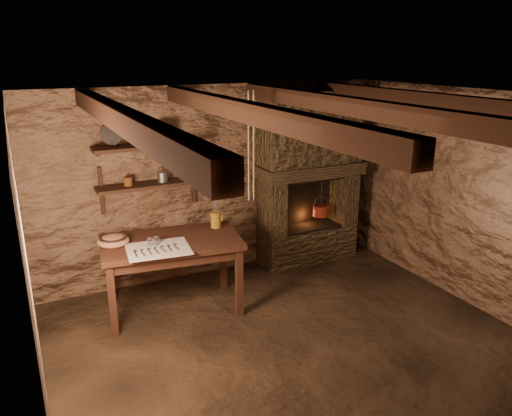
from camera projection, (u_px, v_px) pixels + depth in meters
name	position (u px, v px, depth m)	size (l,w,h in m)	color
floor	(293.00, 344.00, 4.94)	(4.50, 4.50, 0.00)	black
back_wall	(215.00, 182.00, 6.29)	(4.50, 0.04, 2.40)	#513526
front_wall	(473.00, 339.00, 2.87)	(4.50, 0.04, 2.40)	#513526
left_wall	(29.00, 278.00, 3.63)	(0.04, 4.00, 2.40)	#513526
right_wall	(471.00, 200.00, 5.52)	(0.04, 4.00, 2.40)	#513526
ceiling	(299.00, 98.00, 4.22)	(4.50, 4.00, 0.04)	black
beam_far_left	(121.00, 119.00, 3.61)	(0.14, 3.95, 0.16)	black
beam_mid_left	(246.00, 111.00, 4.03)	(0.14, 3.95, 0.16)	black
beam_mid_right	(347.00, 106.00, 4.45)	(0.14, 3.95, 0.16)	black
beam_far_right	(431.00, 101.00, 4.87)	(0.14, 3.95, 0.16)	black
shelf_lower	(152.00, 185.00, 5.76)	(1.25, 0.30, 0.04)	black
shelf_upper	(149.00, 146.00, 5.63)	(1.25, 0.30, 0.04)	black
hearth	(309.00, 173.00, 6.61)	(1.43, 0.51, 2.30)	#392C1C
work_table	(173.00, 272.00, 5.48)	(1.57, 1.04, 0.84)	black
linen_cloth	(158.00, 249.00, 5.09)	(0.63, 0.51, 0.01)	silver
pewter_cutlery_row	(159.00, 249.00, 5.07)	(0.53, 0.20, 0.01)	gray
drinking_glasses	(157.00, 241.00, 5.19)	(0.20, 0.06, 0.08)	silver
stoneware_jug	(216.00, 213.00, 5.68)	(0.15, 0.15, 0.42)	olive
wooden_bowl	(113.00, 241.00, 5.21)	(0.33, 0.33, 0.12)	#A56B47
iron_stockpot	(162.00, 135.00, 5.66)	(0.24, 0.24, 0.18)	#2F2C2A
tin_pan	(111.00, 135.00, 5.50)	(0.24, 0.24, 0.03)	gray
small_kettle	(163.00, 177.00, 5.80)	(0.17, 0.13, 0.18)	gray
rusty_tin	(128.00, 181.00, 5.63)	(0.10, 0.10, 0.10)	#592D11
red_pot	(321.00, 210.00, 6.80)	(0.24, 0.24, 0.54)	maroon
hanging_ropes	(251.00, 147.00, 5.32)	(0.08, 0.08, 1.20)	#C7B38C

